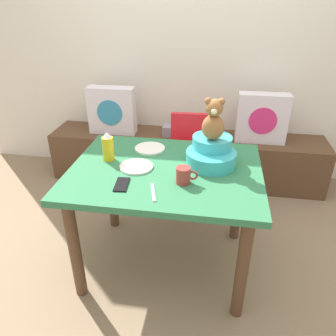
{
  "coord_description": "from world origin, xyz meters",
  "views": [
    {
      "loc": [
        0.28,
        -1.68,
        1.66
      ],
      "look_at": [
        0.0,
        0.1,
        0.69
      ],
      "focal_mm": 34.94,
      "sensor_mm": 36.0,
      "label": 1
    }
  ],
  "objects_px": {
    "infant_seat_teal": "(211,153)",
    "pillow_floral_right": "(262,118)",
    "book_stack": "(174,130)",
    "dinner_plate_near": "(136,167)",
    "dinner_plate_far": "(150,148)",
    "ketchup_bottle": "(108,147)",
    "pillow_floral_left": "(112,110)",
    "cell_phone": "(122,184)",
    "coffee_mug": "(184,175)",
    "dining_table": "(165,185)",
    "teddy_bear": "(214,120)",
    "highchair": "(188,150)"
  },
  "relations": [
    {
      "from": "infant_seat_teal",
      "to": "dinner_plate_far",
      "type": "xyz_separation_m",
      "value": [
        -0.41,
        0.14,
        -0.07
      ]
    },
    {
      "from": "infant_seat_teal",
      "to": "dinner_plate_far",
      "type": "bearing_deg",
      "value": 160.83
    },
    {
      "from": "coffee_mug",
      "to": "dining_table",
      "type": "bearing_deg",
      "value": 130.43
    },
    {
      "from": "dinner_plate_near",
      "to": "pillow_floral_right",
      "type": "bearing_deg",
      "value": 54.35
    },
    {
      "from": "pillow_floral_right",
      "to": "dinner_plate_far",
      "type": "distance_m",
      "value": 1.23
    },
    {
      "from": "pillow_floral_left",
      "to": "dinner_plate_far",
      "type": "xyz_separation_m",
      "value": [
        0.56,
        -0.91,
        0.07
      ]
    },
    {
      "from": "book_stack",
      "to": "ketchup_bottle",
      "type": "height_order",
      "value": "ketchup_bottle"
    },
    {
      "from": "pillow_floral_left",
      "to": "highchair",
      "type": "relative_size",
      "value": 0.56
    },
    {
      "from": "dining_table",
      "to": "cell_phone",
      "type": "bearing_deg",
      "value": -132.17
    },
    {
      "from": "pillow_floral_right",
      "to": "dinner_plate_near",
      "type": "distance_m",
      "value": 1.45
    },
    {
      "from": "pillow_floral_right",
      "to": "ketchup_bottle",
      "type": "distance_m",
      "value": 1.52
    },
    {
      "from": "pillow_floral_left",
      "to": "dinner_plate_near",
      "type": "xyz_separation_m",
      "value": [
        0.53,
        -1.18,
        0.07
      ]
    },
    {
      "from": "pillow_floral_right",
      "to": "ketchup_bottle",
      "type": "height_order",
      "value": "ketchup_bottle"
    },
    {
      "from": "cell_phone",
      "to": "highchair",
      "type": "bearing_deg",
      "value": 69.6
    },
    {
      "from": "ketchup_bottle",
      "to": "coffee_mug",
      "type": "distance_m",
      "value": 0.54
    },
    {
      "from": "dinner_plate_far",
      "to": "cell_phone",
      "type": "relative_size",
      "value": 1.39
    },
    {
      "from": "pillow_floral_right",
      "to": "ketchup_bottle",
      "type": "xyz_separation_m",
      "value": [
        -1.04,
        -1.11,
        0.15
      ]
    },
    {
      "from": "dining_table",
      "to": "infant_seat_teal",
      "type": "xyz_separation_m",
      "value": [
        0.26,
        0.11,
        0.19
      ]
    },
    {
      "from": "pillow_floral_right",
      "to": "dinner_plate_far",
      "type": "height_order",
      "value": "pillow_floral_right"
    },
    {
      "from": "ketchup_bottle",
      "to": "cell_phone",
      "type": "xyz_separation_m",
      "value": [
        0.16,
        -0.28,
        -0.08
      ]
    },
    {
      "from": "coffee_mug",
      "to": "cell_phone",
      "type": "xyz_separation_m",
      "value": [
        -0.33,
        -0.08,
        -0.04
      ]
    },
    {
      "from": "book_stack",
      "to": "infant_seat_teal",
      "type": "height_order",
      "value": "infant_seat_teal"
    },
    {
      "from": "pillow_floral_right",
      "to": "infant_seat_teal",
      "type": "xyz_separation_m",
      "value": [
        -0.41,
        -1.06,
        0.13
      ]
    },
    {
      "from": "dining_table",
      "to": "infant_seat_teal",
      "type": "relative_size",
      "value": 3.43
    },
    {
      "from": "pillow_floral_left",
      "to": "ketchup_bottle",
      "type": "height_order",
      "value": "ketchup_bottle"
    },
    {
      "from": "pillow_floral_left",
      "to": "coffee_mug",
      "type": "relative_size",
      "value": 3.67
    },
    {
      "from": "infant_seat_teal",
      "to": "ketchup_bottle",
      "type": "height_order",
      "value": "ketchup_bottle"
    },
    {
      "from": "dining_table",
      "to": "coffee_mug",
      "type": "bearing_deg",
      "value": -49.57
    },
    {
      "from": "pillow_floral_left",
      "to": "teddy_bear",
      "type": "distance_m",
      "value": 1.47
    },
    {
      "from": "coffee_mug",
      "to": "cell_phone",
      "type": "bearing_deg",
      "value": -167.08
    },
    {
      "from": "pillow_floral_left",
      "to": "infant_seat_teal",
      "type": "distance_m",
      "value": 1.44
    },
    {
      "from": "teddy_bear",
      "to": "dinner_plate_near",
      "type": "bearing_deg",
      "value": -164.34
    },
    {
      "from": "infant_seat_teal",
      "to": "pillow_floral_right",
      "type": "bearing_deg",
      "value": 68.78
    },
    {
      "from": "dining_table",
      "to": "ketchup_bottle",
      "type": "distance_m",
      "value": 0.42
    },
    {
      "from": "coffee_mug",
      "to": "dinner_plate_far",
      "type": "height_order",
      "value": "coffee_mug"
    },
    {
      "from": "pillow_floral_right",
      "to": "cell_phone",
      "type": "relative_size",
      "value": 3.06
    },
    {
      "from": "teddy_bear",
      "to": "ketchup_bottle",
      "type": "bearing_deg",
      "value": -175.64
    },
    {
      "from": "dinner_plate_far",
      "to": "cell_phone",
      "type": "distance_m",
      "value": 0.48
    },
    {
      "from": "pillow_floral_left",
      "to": "dining_table",
      "type": "height_order",
      "value": "pillow_floral_left"
    },
    {
      "from": "pillow_floral_right",
      "to": "dining_table",
      "type": "bearing_deg",
      "value": -120.02
    },
    {
      "from": "dining_table",
      "to": "dinner_plate_far",
      "type": "bearing_deg",
      "value": 120.36
    },
    {
      "from": "coffee_mug",
      "to": "highchair",
      "type": "bearing_deg",
      "value": 94.17
    },
    {
      "from": "coffee_mug",
      "to": "pillow_floral_right",
      "type": "bearing_deg",
      "value": 67.4
    },
    {
      "from": "dining_table",
      "to": "dinner_plate_near",
      "type": "xyz_separation_m",
      "value": [
        -0.17,
        -0.01,
        0.12
      ]
    },
    {
      "from": "dinner_plate_near",
      "to": "teddy_bear",
      "type": "bearing_deg",
      "value": 15.66
    },
    {
      "from": "ketchup_bottle",
      "to": "cell_phone",
      "type": "distance_m",
      "value": 0.34
    },
    {
      "from": "book_stack",
      "to": "highchair",
      "type": "bearing_deg",
      "value": -67.76
    },
    {
      "from": "book_stack",
      "to": "dinner_plate_near",
      "type": "relative_size",
      "value": 1.0
    },
    {
      "from": "pillow_floral_left",
      "to": "ketchup_bottle",
      "type": "bearing_deg",
      "value": -72.94
    },
    {
      "from": "infant_seat_teal",
      "to": "teddy_bear",
      "type": "bearing_deg",
      "value": -90.0
    }
  ]
}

